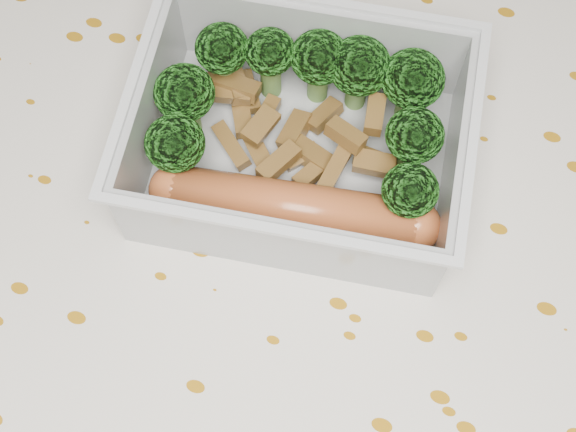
% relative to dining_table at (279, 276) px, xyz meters
% --- Properties ---
extents(dining_table, '(1.40, 0.90, 0.75)m').
position_rel_dining_table_xyz_m(dining_table, '(0.00, 0.00, 0.00)').
color(dining_table, brown).
rests_on(dining_table, ground).
extents(tablecloth, '(1.46, 0.96, 0.19)m').
position_rel_dining_table_xyz_m(tablecloth, '(0.00, 0.00, 0.05)').
color(tablecloth, silver).
rests_on(tablecloth, dining_table).
extents(lunch_container, '(0.18, 0.15, 0.06)m').
position_rel_dining_table_xyz_m(lunch_container, '(0.00, 0.03, 0.11)').
color(lunch_container, silver).
rests_on(lunch_container, tablecloth).
extents(broccoli_florets, '(0.15, 0.10, 0.05)m').
position_rel_dining_table_xyz_m(broccoli_florets, '(-0.00, 0.05, 0.12)').
color(broccoli_florets, '#608C3F').
rests_on(broccoli_florets, lunch_container).
extents(meat_pile, '(0.11, 0.06, 0.03)m').
position_rel_dining_table_xyz_m(meat_pile, '(-0.01, 0.04, 0.10)').
color(meat_pile, brown).
rests_on(meat_pile, lunch_container).
extents(sausage, '(0.14, 0.04, 0.03)m').
position_rel_dining_table_xyz_m(sausage, '(0.01, -0.00, 0.11)').
color(sausage, '#B4572A').
rests_on(sausage, lunch_container).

